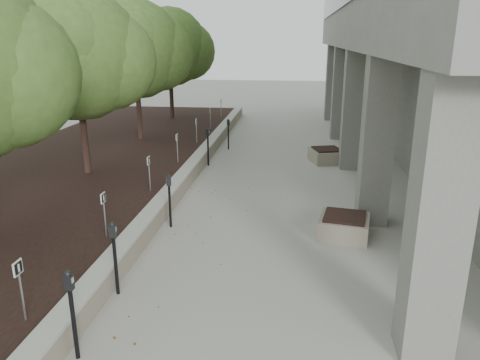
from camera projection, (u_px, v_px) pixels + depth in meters
The scene contains 20 objects.
retaining_wall at pixel (190, 171), 14.82m from camera, with size 0.39×26.00×0.50m, color gray, non-canonical shape.
planting_bed at pixel (82, 169), 15.25m from camera, with size 7.00×26.00×0.40m, color black.
crabapple_tree_3 at pixel (79, 82), 13.36m from camera, with size 4.60×4.00×5.44m, color #3B5C23, non-canonical shape.
crabapple_tree_4 at pixel (136, 71), 18.10m from camera, with size 4.60×4.00×5.44m, color #3B5C23, non-canonical shape.
crabapple_tree_5 at pixel (170, 64), 22.85m from camera, with size 4.60×4.00×5.44m, color #3B5C23, non-canonical shape.
parking_sign_2 at pixel (21, 291), 6.63m from camera, with size 0.04×0.22×0.96m, color black, non-canonical shape.
parking_sign_3 at pixel (105, 215), 9.48m from camera, with size 0.04×0.22×0.96m, color black, non-canonical shape.
parking_sign_4 at pixel (149, 174), 12.32m from camera, with size 0.04×0.22×0.96m, color black, non-canonical shape.
parking_sign_5 at pixel (177, 148), 15.17m from camera, with size 0.04×0.22×0.96m, color black, non-canonical shape.
parking_sign_6 at pixel (197, 131), 18.01m from camera, with size 0.04×0.22×0.96m, color black, non-canonical shape.
parking_sign_7 at pixel (210, 118), 20.86m from camera, with size 0.04×0.22×0.96m, color black, non-canonical shape.
parking_sign_8 at pixel (221, 108), 23.70m from camera, with size 0.04×0.22×0.96m, color black, non-canonical shape.
parking_meter_1 at pixel (73, 315), 6.37m from camera, with size 0.14×0.10×1.39m, color black, non-canonical shape.
parking_meter_2 at pixel (115, 258), 8.01m from camera, with size 0.14×0.10×1.38m, color black, non-canonical shape.
parking_meter_3 at pixel (170, 201), 10.93m from camera, with size 0.13×0.09×1.32m, color black, non-canonical shape.
parking_meter_4 at pixel (208, 147), 16.24m from camera, with size 0.13×0.10×1.36m, color black, non-canonical shape.
parking_meter_5 at pixel (228, 134), 18.62m from camera, with size 0.12×0.09×1.25m, color black, non-canonical shape.
planter_front at pixel (344, 226), 10.53m from camera, with size 1.09×1.09×0.51m, color gray, non-canonical shape.
planter_back at pixel (327, 155), 16.83m from camera, with size 1.10×1.10×0.51m, color gray, non-canonical shape.
berry_scatter at pixel (224, 230), 10.90m from camera, with size 3.30×14.10×0.02m, color maroon, non-canonical shape.
Camera 1 is at (1.48, -4.94, 4.37)m, focal length 34.54 mm.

